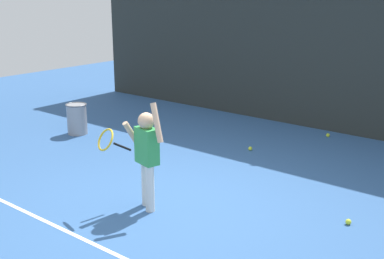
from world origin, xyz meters
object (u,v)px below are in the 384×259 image
at_px(tennis_ball_2, 328,135).
at_px(tennis_ball_3, 348,222).
at_px(ball_hopper, 77,119).
at_px(tennis_ball_0, 250,148).
at_px(tennis_player, 145,152).
at_px(tennis_ball_1, 149,175).

relative_size(tennis_ball_2, tennis_ball_3, 1.00).
bearing_deg(tennis_ball_3, ball_hopper, 175.66).
height_order(ball_hopper, tennis_ball_0, ball_hopper).
relative_size(tennis_player, ball_hopper, 2.40).
bearing_deg(tennis_player, tennis_ball_3, 41.94).
bearing_deg(tennis_ball_2, tennis_ball_1, -108.41).
relative_size(ball_hopper, tennis_ball_2, 8.52).
height_order(tennis_ball_0, tennis_ball_2, same).
xyz_separation_m(tennis_ball_1, tennis_ball_3, (2.80, 0.35, 0.00)).
height_order(tennis_player, tennis_ball_2, tennis_player).
bearing_deg(tennis_ball_2, tennis_ball_0, -113.65).
distance_m(tennis_ball_0, tennis_ball_1, 1.98).
relative_size(ball_hopper, tennis_ball_3, 8.52).
distance_m(tennis_ball_0, tennis_ball_2, 1.68).
height_order(tennis_player, tennis_ball_0, tennis_player).
height_order(ball_hopper, tennis_ball_3, ball_hopper).
bearing_deg(tennis_ball_0, tennis_player, -85.36).
bearing_deg(tennis_ball_3, tennis_player, -151.92).
distance_m(tennis_player, tennis_ball_2, 4.31).
xyz_separation_m(ball_hopper, tennis_ball_0, (3.01, 1.17, -0.26)).
relative_size(tennis_ball_1, tennis_ball_2, 1.00).
height_order(tennis_ball_1, tennis_ball_2, same).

